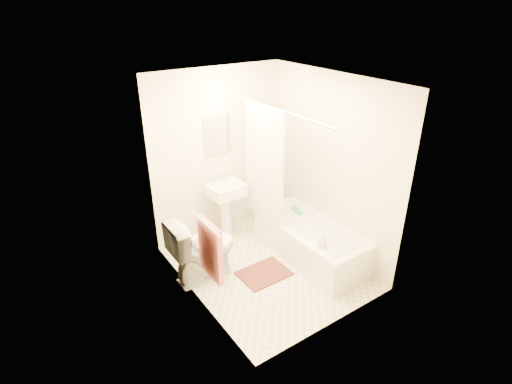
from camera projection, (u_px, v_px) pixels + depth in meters
floor at (267, 268)px, 5.21m from camera, size 2.40×2.40×0.00m
ceiling at (270, 80)px, 4.16m from camera, size 2.40×2.40×0.00m
wall_back at (218, 155)px, 5.58m from camera, size 2.00×0.02×2.40m
wall_left at (191, 207)px, 4.18m from camera, size 0.02×2.40×2.40m
wall_right at (330, 166)px, 5.20m from camera, size 0.02×2.40×2.40m
mirror at (217, 134)px, 5.43m from camera, size 0.40×0.03×0.55m
curtain_rod at (285, 112)px, 4.56m from camera, size 0.03×1.70×0.03m
shower_curtain at (264, 164)px, 5.20m from camera, size 0.04×0.80×1.55m
towel_bar at (206, 224)px, 4.06m from camera, size 0.02×0.60×0.02m
towel at (210, 250)px, 4.21m from camera, size 0.06×0.45×0.66m
toilet_paper at (195, 240)px, 4.52m from camera, size 0.11×0.12×0.12m
toilet at (203, 249)px, 4.88m from camera, size 0.84×0.47×0.82m
sink at (226, 209)px, 5.70m from camera, size 0.50×0.41×0.93m
bathtub at (310, 241)px, 5.37m from camera, size 0.72×1.64×0.46m
bath_mat at (264, 273)px, 5.09m from camera, size 0.62×0.47×0.02m
soap_bottle at (323, 241)px, 4.79m from camera, size 0.10×0.11×0.18m
scrub_brush at (297, 211)px, 5.60m from camera, size 0.10×0.23×0.04m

